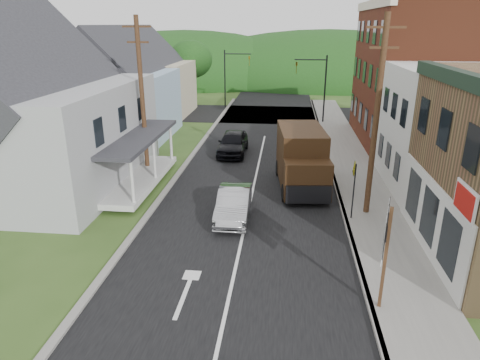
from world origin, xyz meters
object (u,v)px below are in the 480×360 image
(dark_sedan, at_px, (233,143))
(delivery_van, at_px, (302,159))
(route_sign_cluster, at_px, (385,244))
(warning_sign, at_px, (354,182))
(silver_sedan, at_px, (234,204))

(dark_sedan, xyz_separation_m, delivery_van, (4.53, -6.08, 0.84))
(route_sign_cluster, bearing_deg, dark_sedan, 126.67)
(warning_sign, bearing_deg, silver_sedan, -158.78)
(dark_sedan, bearing_deg, route_sign_cluster, -67.84)
(delivery_van, xyz_separation_m, route_sign_cluster, (2.17, -10.64, 0.72))
(delivery_van, relative_size, route_sign_cluster, 1.75)
(silver_sedan, bearing_deg, warning_sign, 1.21)
(dark_sedan, distance_m, route_sign_cluster, 18.07)
(silver_sedan, relative_size, route_sign_cluster, 1.23)
(route_sign_cluster, bearing_deg, silver_sedan, 145.10)
(silver_sedan, distance_m, delivery_van, 5.45)
(delivery_van, height_order, route_sign_cluster, route_sign_cluster)
(dark_sedan, xyz_separation_m, route_sign_cluster, (6.70, -16.71, 1.56))
(route_sign_cluster, height_order, warning_sign, route_sign_cluster)
(silver_sedan, xyz_separation_m, warning_sign, (5.37, 0.24, 1.23))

